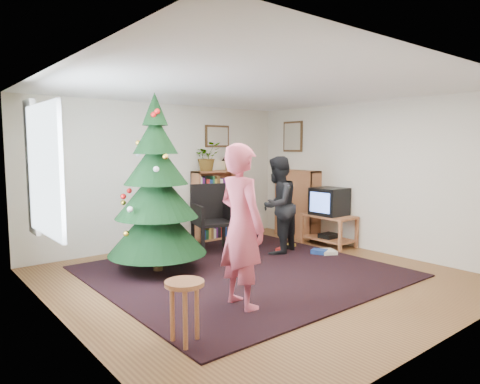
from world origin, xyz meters
TOP-DOWN VIEW (x-y plane):
  - floor at (0.00, 0.00)m, footprint 5.00×5.00m
  - ceiling at (0.00, 0.00)m, footprint 5.00×5.00m
  - wall_back at (0.00, 2.50)m, footprint 5.00×0.02m
  - wall_front at (0.00, -2.50)m, footprint 5.00×0.02m
  - wall_left at (-2.50, 0.00)m, footprint 0.02×5.00m
  - wall_right at (2.50, 0.00)m, footprint 0.02×5.00m
  - rug at (0.00, 0.30)m, footprint 3.80×3.60m
  - window_pane at (-2.47, 0.60)m, footprint 0.04×1.20m
  - curtain at (-2.43, 1.30)m, footprint 0.06×0.35m
  - picture_back at (1.15, 2.48)m, footprint 0.55×0.03m
  - picture_right at (2.48, 1.75)m, footprint 0.03×0.50m
  - christmas_tree at (-0.91, 1.06)m, footprint 1.37×1.37m
  - bookshelf_back at (1.02, 2.34)m, footprint 0.95×0.30m
  - bookshelf_right at (2.34, 1.48)m, footprint 0.30×0.95m
  - tv_stand at (2.22, 0.60)m, footprint 0.51×0.92m
  - crt_tv at (2.22, 0.60)m, footprint 0.51×0.55m
  - armchair at (0.33, 1.57)m, footprint 0.76×0.77m
  - stool at (-1.80, -1.10)m, footprint 0.35×0.35m
  - person_standing at (-0.84, -0.71)m, footprint 0.45×0.66m
  - person_by_chair at (1.12, 0.77)m, footprint 0.94×0.84m
  - potted_plant at (0.82, 2.34)m, footprint 0.53×0.48m
  - table_lamp at (1.32, 2.34)m, footprint 0.27×0.27m
  - floor_clutter at (1.04, 0.62)m, footprint 1.64×1.01m

SIDE VIEW (x-z plane):
  - floor at x=0.00m, z-range 0.00..0.00m
  - rug at x=0.00m, z-range 0.00..0.02m
  - floor_clutter at x=1.04m, z-range 0.00..0.08m
  - tv_stand at x=2.22m, z-range 0.05..0.60m
  - stool at x=-1.80m, z-range 0.16..0.74m
  - armchair at x=0.33m, z-range 0.05..1.18m
  - bookshelf_back at x=1.02m, z-range 0.01..1.31m
  - bookshelf_right at x=2.34m, z-range 0.01..1.31m
  - crt_tv at x=2.22m, z-range 0.55..1.03m
  - person_by_chair at x=1.12m, z-range 0.00..1.60m
  - person_standing at x=-0.84m, z-range 0.00..1.78m
  - christmas_tree at x=-0.91m, z-range -0.21..2.27m
  - wall_back at x=0.00m, z-range 0.00..2.50m
  - wall_front at x=0.00m, z-range 0.00..2.50m
  - wall_left at x=-2.50m, z-range 0.00..2.50m
  - wall_right at x=2.50m, z-range 0.00..2.50m
  - window_pane at x=-2.47m, z-range 0.80..2.20m
  - curtain at x=-2.43m, z-range 0.70..2.30m
  - table_lamp at x=1.32m, z-range 1.36..1.72m
  - potted_plant at x=0.82m, z-range 1.30..1.83m
  - picture_back at x=1.15m, z-range 1.74..2.16m
  - picture_right at x=2.48m, z-range 1.65..2.25m
  - ceiling at x=0.00m, z-range 2.50..2.50m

